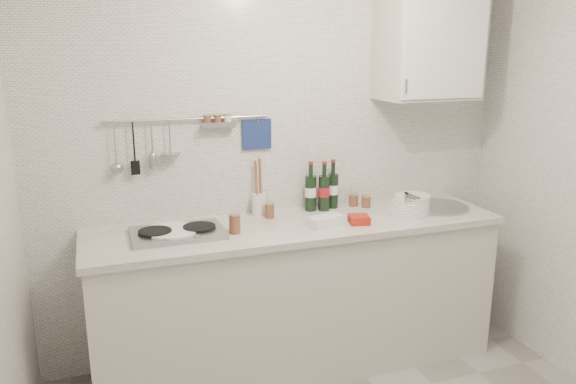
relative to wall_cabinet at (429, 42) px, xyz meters
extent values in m
cube|color=silver|center=(-0.90, 0.18, -0.70)|extent=(3.00, 0.02, 2.50)
cube|color=beige|center=(-0.90, -0.12, -1.51)|extent=(2.40, 0.60, 0.88)
cube|color=silver|center=(-0.90, -0.12, -1.05)|extent=(2.44, 0.64, 0.04)
cube|color=black|center=(-0.90, -0.10, -1.90)|extent=(2.34, 0.52, 0.10)
cube|color=#93969B|center=(-1.60, -0.12, -1.01)|extent=(0.50, 0.32, 0.03)
cylinder|color=black|center=(-1.72, -0.12, -0.99)|extent=(0.18, 0.18, 0.01)
cylinder|color=black|center=(-1.48, -0.12, -0.99)|extent=(0.18, 0.18, 0.01)
cylinder|color=#93969B|center=(0.05, -0.12, -1.02)|extent=(0.40, 0.40, 0.02)
cylinder|color=#93969B|center=(0.05, -0.12, -1.08)|extent=(0.34, 0.34, 0.10)
cylinder|color=#93969B|center=(-1.47, 0.15, -0.43)|extent=(0.95, 0.02, 0.02)
cube|color=navy|center=(-1.06, 0.17, -0.54)|extent=(0.18, 0.02, 0.18)
cube|color=beige|center=(0.00, 0.01, 0.00)|extent=(0.60, 0.35, 0.70)
cube|color=white|center=(0.00, -0.18, 0.00)|extent=(0.56, 0.01, 0.66)
cylinder|color=#93969B|center=(-0.26, -0.19, -0.25)|extent=(0.01, 0.01, 0.08)
cylinder|color=#436A99|center=(-1.65, -0.12, -1.02)|extent=(0.30, 0.30, 0.01)
cylinder|color=#436A99|center=(-1.64, -0.12, -1.01)|extent=(0.30, 0.30, 0.01)
cylinder|color=#436A99|center=(-1.63, -0.12, -1.00)|extent=(0.29, 0.29, 0.01)
cylinder|color=white|center=(-0.19, -0.18, -1.02)|extent=(0.26, 0.26, 0.01)
cylinder|color=white|center=(-0.19, -0.17, -1.01)|extent=(0.25, 0.25, 0.01)
cylinder|color=white|center=(-0.18, -0.17, -1.00)|extent=(0.25, 0.25, 0.01)
cylinder|color=white|center=(-0.17, -0.16, -0.98)|extent=(0.24, 0.24, 0.01)
cylinder|color=white|center=(-0.17, -0.16, -0.97)|extent=(0.23, 0.23, 0.01)
cylinder|color=white|center=(-0.16, -0.15, -0.96)|extent=(0.23, 0.23, 0.01)
cylinder|color=white|center=(-0.15, -0.15, -0.94)|extent=(0.22, 0.22, 0.01)
cylinder|color=white|center=(-0.15, -0.15, -0.93)|extent=(0.22, 0.22, 0.01)
cube|color=white|center=(-0.77, -0.24, -1.00)|extent=(0.22, 0.15, 0.06)
cube|color=red|center=(-0.57, -0.25, -1.01)|extent=(0.14, 0.14, 0.05)
cylinder|color=white|center=(-1.07, 0.12, -0.97)|extent=(0.09, 0.09, 0.13)
cylinder|color=brown|center=(-1.06, 0.12, -0.80)|extent=(0.04, 0.06, 0.26)
cylinder|color=brown|center=(-1.08, 0.13, -0.81)|extent=(0.02, 0.05, 0.24)
cylinder|color=brown|center=(-1.02, 0.03, -0.99)|extent=(0.06, 0.06, 0.09)
cylinder|color=tan|center=(-1.02, 0.03, -0.94)|extent=(0.06, 0.06, 0.01)
cylinder|color=brown|center=(-0.43, 0.10, -0.99)|extent=(0.06, 0.06, 0.07)
cylinder|color=tan|center=(-0.43, 0.10, -0.95)|extent=(0.06, 0.06, 0.01)
cylinder|color=brown|center=(-0.37, 0.04, -0.99)|extent=(0.06, 0.06, 0.07)
cylinder|color=tan|center=(-0.37, 0.04, -0.95)|extent=(0.06, 0.06, 0.01)
cylinder|color=brown|center=(-1.29, -0.18, -0.98)|extent=(0.06, 0.06, 0.11)
cylinder|color=tan|center=(-1.29, -0.18, -0.92)|extent=(0.07, 0.07, 0.01)
camera|label=1|loc=(-2.00, -3.06, -0.03)|focal=35.00mm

